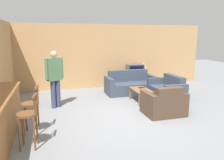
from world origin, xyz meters
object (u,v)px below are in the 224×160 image
Objects in this scene: coffee_table at (141,91)px; loveseat_right at (167,90)px; couch_far at (130,85)px; tv_unit at (135,81)px; bar_chair_near at (28,119)px; bar_chair_mid at (31,108)px; person_by_window at (55,76)px; armchair_near at (164,104)px; book_on_table at (141,88)px; table_lamp at (144,66)px; tv at (135,70)px.

loveseat_right is at bearing 4.09° from coffee_table.
tv_unit is at bearing 58.76° from couch_far.
loveseat_right is (4.25, 2.28, -0.29)m from bar_chair_near.
bar_chair_mid is 1.83m from person_by_window.
loveseat_right is at bearing -78.22° from tv_unit.
person_by_window reaches higher than bar_chair_mid.
bar_chair_mid is 4.29m from couch_far.
person_by_window is at bearing 76.64° from bar_chair_near.
armchair_near is at bearing 15.18° from bar_chair_near.
tv_unit is 1.92m from book_on_table.
tv_unit is 2.04× the size of table_lamp.
coffee_table is at bearing -93.28° from couch_far.
tv is 3.25× the size of book_on_table.
person_by_window is at bearing -160.21° from couch_far.
tv is 1.94m from book_on_table.
person_by_window reaches higher than tv_unit.
loveseat_right is 2.04m from tv.
coffee_table is at bearing -175.91° from loveseat_right.
bar_chair_mid reaches higher than coffee_table.
bar_chair_near is at bearing -135.06° from table_lamp.
table_lamp reaches higher than couch_far.
coffee_table is 1.31× the size of tv.
armchair_near is 1.52× the size of tv.
tv is 1.28× the size of table_lamp.
book_on_table is (-0.91, 0.10, 0.14)m from loveseat_right.
couch_far is at bearing 91.35° from book_on_table.
loveseat_right is 1.27× the size of tv_unit.
table_lamp reaches higher than loveseat_right.
couch_far is at bearing 130.43° from loveseat_right.
coffee_table is (-1.00, -0.07, 0.05)m from loveseat_right.
table_lamp is at bearing 64.07° from coffee_table.
bar_chair_mid is 1.00× the size of armchair_near.
armchair_near is at bearing -97.95° from tv_unit.
tv_unit is at bearing 74.89° from book_on_table.
tv_unit is (0.59, 2.03, -0.10)m from coffee_table.
person_by_window reaches higher than armchair_near.
book_on_table is (3.34, 1.71, -0.15)m from bar_chair_mid.
tv reaches higher than coffee_table.
coffee_table is 2.32m from table_lamp.
tv_unit is at bearing 180.00° from table_lamp.
tv is (0.52, 0.86, 0.44)m from couch_far.
armchair_near is 3.37m from tv.
coffee_table is (-0.13, 1.29, 0.05)m from armchair_near.
loveseat_right is at bearing 57.38° from armchair_near.
couch_far is 2.07× the size of coffee_table.
table_lamp is at bearing 64.18° from book_on_table.
tv_unit is at bearing 82.05° from armchair_near.
person_by_window reaches higher than loveseat_right.
tv_unit is 3.83m from person_by_window.
person_by_window reaches higher than couch_far.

